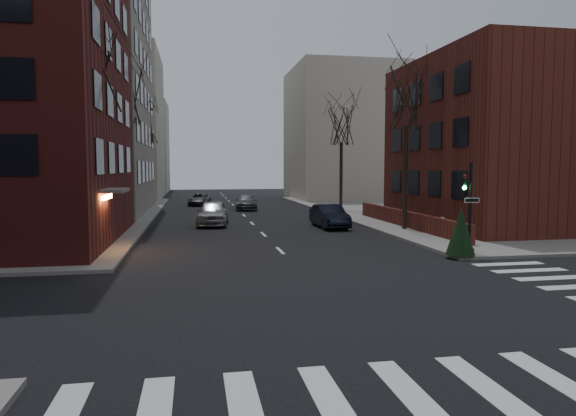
# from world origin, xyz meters

# --- Properties ---
(ground) EXTENTS (160.00, 160.00, 0.00)m
(ground) POSITION_xyz_m (0.00, 0.00, 0.00)
(ground) COLOR black
(ground) RESTS_ON ground
(sidewalk_far_right) EXTENTS (44.00, 44.00, 0.15)m
(sidewalk_far_right) POSITION_xyz_m (29.00, 30.00, 0.07)
(sidewalk_far_right) COLOR gray
(sidewalk_far_right) RESTS_ON ground
(building_left_tan) EXTENTS (18.00, 18.00, 28.00)m
(building_left_tan) POSITION_xyz_m (-17.00, 34.00, 14.00)
(building_left_tan) COLOR gray
(building_left_tan) RESTS_ON ground
(building_right_brick) EXTENTS (12.00, 14.00, 11.00)m
(building_right_brick) POSITION_xyz_m (16.50, 19.00, 5.50)
(building_right_brick) COLOR #572219
(building_right_brick) RESTS_ON ground
(low_wall_right) EXTENTS (0.35, 16.00, 1.00)m
(low_wall_right) POSITION_xyz_m (9.30, 19.00, 0.65)
(low_wall_right) COLOR #572219
(low_wall_right) RESTS_ON sidewalk_far_right
(building_distant_la) EXTENTS (14.00, 16.00, 18.00)m
(building_distant_la) POSITION_xyz_m (-15.00, 55.00, 9.00)
(building_distant_la) COLOR #B9B09D
(building_distant_la) RESTS_ON ground
(building_distant_ra) EXTENTS (14.00, 14.00, 16.00)m
(building_distant_ra) POSITION_xyz_m (15.00, 50.00, 8.00)
(building_distant_ra) COLOR #B9B09D
(building_distant_ra) RESTS_ON ground
(building_distant_lb) EXTENTS (10.00, 12.00, 14.00)m
(building_distant_lb) POSITION_xyz_m (-13.00, 72.00, 7.00)
(building_distant_lb) COLOR #B9B09D
(building_distant_lb) RESTS_ON ground
(traffic_signal) EXTENTS (0.76, 0.44, 4.00)m
(traffic_signal) POSITION_xyz_m (7.94, 8.99, 1.91)
(traffic_signal) COLOR black
(traffic_signal) RESTS_ON sidewalk_far_right
(tree_left_a) EXTENTS (4.18, 4.18, 10.26)m
(tree_left_a) POSITION_xyz_m (-8.80, 14.00, 8.47)
(tree_left_a) COLOR #2D231C
(tree_left_a) RESTS_ON sidewalk_far_left
(tree_left_b) EXTENTS (4.40, 4.40, 10.80)m
(tree_left_b) POSITION_xyz_m (-8.80, 26.00, 8.91)
(tree_left_b) COLOR #2D231C
(tree_left_b) RESTS_ON sidewalk_far_left
(tree_left_c) EXTENTS (3.96, 3.96, 9.72)m
(tree_left_c) POSITION_xyz_m (-8.80, 40.00, 8.03)
(tree_left_c) COLOR #2D231C
(tree_left_c) RESTS_ON sidewalk_far_left
(tree_right_a) EXTENTS (3.96, 3.96, 9.72)m
(tree_right_a) POSITION_xyz_m (8.80, 18.00, 8.03)
(tree_right_a) COLOR #2D231C
(tree_right_a) RESTS_ON sidewalk_far_right
(tree_right_b) EXTENTS (3.74, 3.74, 9.18)m
(tree_right_b) POSITION_xyz_m (8.80, 32.00, 7.59)
(tree_right_b) COLOR #2D231C
(tree_right_b) RESTS_ON sidewalk_far_right
(streetlamp_near) EXTENTS (0.36, 0.36, 6.28)m
(streetlamp_near) POSITION_xyz_m (-8.20, 22.00, 4.24)
(streetlamp_near) COLOR black
(streetlamp_near) RESTS_ON sidewalk_far_left
(streetlamp_far) EXTENTS (0.36, 0.36, 6.28)m
(streetlamp_far) POSITION_xyz_m (-8.20, 42.00, 4.24)
(streetlamp_far) COLOR black
(streetlamp_far) RESTS_ON sidewalk_far_left
(parked_sedan) EXTENTS (1.73, 4.63, 1.51)m
(parked_sedan) POSITION_xyz_m (4.69, 20.55, 0.75)
(parked_sedan) COLOR black
(parked_sedan) RESTS_ON ground
(car_lane_silver) EXTENTS (2.49, 5.13, 1.69)m
(car_lane_silver) POSITION_xyz_m (-2.75, 23.35, 0.84)
(car_lane_silver) COLOR #9E9EA3
(car_lane_silver) RESTS_ON ground
(car_lane_gray) EXTENTS (2.46, 5.01, 1.40)m
(car_lane_gray) POSITION_xyz_m (0.80, 35.67, 0.70)
(car_lane_gray) COLOR #3F3E43
(car_lane_gray) RESTS_ON ground
(car_lane_far) EXTENTS (2.62, 4.69, 1.24)m
(car_lane_far) POSITION_xyz_m (-3.43, 41.88, 0.62)
(car_lane_far) COLOR #3D3D42
(car_lane_far) RESTS_ON ground
(sandwich_board) EXTENTS (0.45, 0.58, 0.87)m
(sandwich_board) POSITION_xyz_m (10.50, 16.19, 0.59)
(sandwich_board) COLOR white
(sandwich_board) RESTS_ON sidewalk_far_right
(evergreen_shrub) EXTENTS (1.51, 1.51, 2.08)m
(evergreen_shrub) POSITION_xyz_m (7.30, 8.50, 1.19)
(evergreen_shrub) COLOR #15311B
(evergreen_shrub) RESTS_ON sidewalk_far_right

